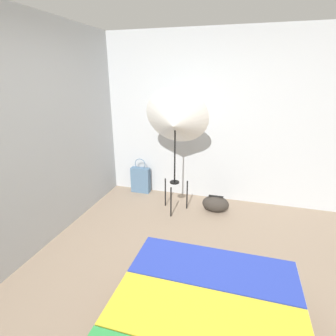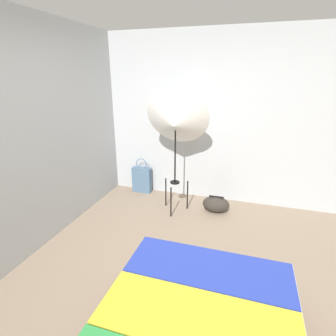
# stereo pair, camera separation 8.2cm
# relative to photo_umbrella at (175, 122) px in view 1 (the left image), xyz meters

# --- Properties ---
(ground_plane) EXTENTS (14.00, 14.00, 0.00)m
(ground_plane) POSITION_rel_photo_umbrella_xyz_m (0.52, -1.53, -1.35)
(ground_plane) COLOR gray
(wall_back) EXTENTS (8.00, 0.05, 2.60)m
(wall_back) POSITION_rel_photo_umbrella_xyz_m (0.52, 0.63, -0.05)
(wall_back) COLOR #B7BCC1
(wall_back) RESTS_ON ground_plane
(wall_side_left) EXTENTS (0.05, 8.00, 2.60)m
(wall_side_left) POSITION_rel_photo_umbrella_xyz_m (-1.30, -0.53, -0.05)
(wall_side_left) COLOR #B7BCC1
(wall_side_left) RESTS_ON ground_plane
(photo_umbrella) EXTENTS (0.89, 0.60, 1.81)m
(photo_umbrella) POSITION_rel_photo_umbrella_xyz_m (0.00, 0.00, 0.00)
(photo_umbrella) COLOR black
(photo_umbrella) RESTS_ON ground_plane
(tote_bag) EXTENTS (0.33, 0.12, 0.61)m
(tote_bag) POSITION_rel_photo_umbrella_xyz_m (-0.74, 0.48, -1.12)
(tote_bag) COLOR slate
(tote_bag) RESTS_ON ground_plane
(duffel_bag) EXTENTS (0.40, 0.25, 0.25)m
(duffel_bag) POSITION_rel_photo_umbrella_xyz_m (0.61, 0.13, -1.23)
(duffel_bag) COLOR #332D28
(duffel_bag) RESTS_ON ground_plane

